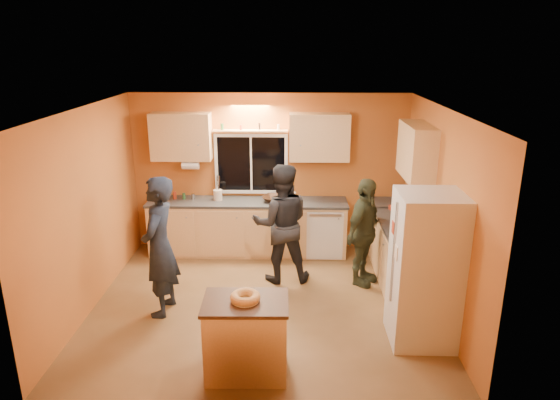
{
  "coord_description": "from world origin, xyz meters",
  "views": [
    {
      "loc": [
        0.36,
        -5.99,
        3.37
      ],
      "look_at": [
        0.21,
        0.4,
        1.33
      ],
      "focal_mm": 32.0,
      "sensor_mm": 36.0,
      "label": 1
    }
  ],
  "objects_px": {
    "island": "(246,337)",
    "person_right": "(364,232)",
    "refrigerator": "(425,269)",
    "person_left": "(159,247)",
    "person_center": "(281,224)"
  },
  "relations": [
    {
      "from": "island",
      "to": "person_center",
      "type": "relative_size",
      "value": 0.51
    },
    {
      "from": "person_center",
      "to": "person_right",
      "type": "xyz_separation_m",
      "value": [
        1.17,
        -0.09,
        -0.09
      ]
    },
    {
      "from": "refrigerator",
      "to": "island",
      "type": "height_order",
      "value": "refrigerator"
    },
    {
      "from": "island",
      "to": "person_right",
      "type": "bearing_deg",
      "value": 53.51
    },
    {
      "from": "island",
      "to": "person_right",
      "type": "xyz_separation_m",
      "value": [
        1.49,
        2.11,
        0.36
      ]
    },
    {
      "from": "island",
      "to": "refrigerator",
      "type": "bearing_deg",
      "value": 17.61
    },
    {
      "from": "refrigerator",
      "to": "island",
      "type": "distance_m",
      "value": 2.15
    },
    {
      "from": "island",
      "to": "person_center",
      "type": "distance_m",
      "value": 2.27
    },
    {
      "from": "island",
      "to": "person_left",
      "type": "bearing_deg",
      "value": 132.82
    },
    {
      "from": "island",
      "to": "person_left",
      "type": "relative_size",
      "value": 0.49
    },
    {
      "from": "person_center",
      "to": "person_left",
      "type": "bearing_deg",
      "value": 27.59
    },
    {
      "from": "refrigerator",
      "to": "person_center",
      "type": "distance_m",
      "value": 2.26
    },
    {
      "from": "person_center",
      "to": "person_right",
      "type": "distance_m",
      "value": 1.18
    },
    {
      "from": "refrigerator",
      "to": "person_left",
      "type": "height_order",
      "value": "person_left"
    },
    {
      "from": "refrigerator",
      "to": "person_left",
      "type": "distance_m",
      "value": 3.23
    }
  ]
}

